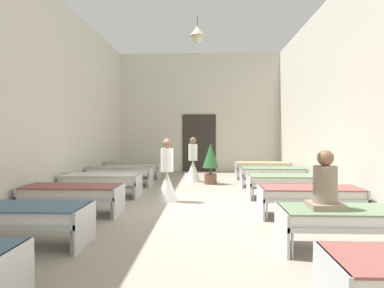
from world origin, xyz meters
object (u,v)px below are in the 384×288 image
Objects in this scene: bed_left_row_3 at (102,180)px; bed_left_row_5 at (134,166)px; bed_right_row_4 at (272,172)px; potted_plant at (211,160)px; bed_right_row_5 at (262,166)px; bed_right_row_2 at (310,194)px; bed_left_row_1 at (21,215)px; bed_right_row_3 at (287,181)px; nurse_mid_aisle at (193,166)px; patient_seated_primary at (325,187)px; bed_right_row_1 at (350,218)px; nurse_near_aisle at (167,179)px; bed_left_row_2 at (73,192)px; bed_left_row_4 at (121,171)px.

bed_left_row_3 is 1.00× the size of bed_left_row_5.
potted_plant reaches higher than bed_right_row_4.
bed_right_row_5 is at bearing 90.00° from bed_right_row_4.
bed_left_row_1 is at bearing -157.60° from bed_right_row_2.
bed_right_row_4 is (0.00, 1.90, 0.00)m from bed_right_row_3.
nurse_mid_aisle is 1.86× the size of patient_seated_primary.
bed_right_row_4 is at bearing 90.00° from bed_right_row_3.
bed_right_row_3 is (0.00, 1.90, 0.00)m from bed_right_row_2.
bed_right_row_1 is 1.90m from bed_right_row_2.
nurse_near_aisle is 3.06m from potted_plant.
bed_left_row_5 is at bearing 121.23° from bed_right_row_1.
potted_plant reaches higher than bed_left_row_1.
bed_right_row_1 is 1.00× the size of bed_left_row_2.
bed_right_row_1 is at bearing -22.40° from bed_left_row_2.
bed_left_row_1 is at bearing -90.00° from bed_left_row_5.
nurse_mid_aisle reaches higher than bed_right_row_5.
bed_left_row_2 is at bearing -137.14° from nurse_near_aisle.
bed_right_row_2 is at bearing -144.64° from nurse_mid_aisle.
nurse_mid_aisle is at bearing 136.77° from potted_plant.
bed_left_row_3 is 3.65m from nurse_mid_aisle.
bed_right_row_2 is 1.28× the size of nurse_mid_aisle.
bed_left_row_2 is (-4.61, 1.90, 0.00)m from bed_right_row_1.
bed_right_row_3 and bed_right_row_4 have the same top height.
bed_left_row_2 is 4.69m from patient_seated_primary.
nurse_mid_aisle is 1.15× the size of potted_plant.
bed_left_row_4 is at bearing 140.49° from bed_right_row_2.
bed_left_row_2 is at bearing 180.00° from bed_right_row_2.
bed_right_row_1 is 8.89m from bed_left_row_5.
bed_left_row_5 is 8.73m from patient_seated_primary.
bed_left_row_5 is 3.11m from potted_plant.
potted_plant is at bearing 65.98° from bed_left_row_1.
bed_left_row_4 is (-4.61, 3.80, 0.00)m from bed_right_row_2.
bed_left_row_5 is 1.28× the size of nurse_near_aisle.
bed_right_row_4 is at bearing 22.40° from bed_left_row_3.
bed_left_row_3 is at bearing -140.49° from bed_right_row_5.
potted_plant is at bearing 40.84° from bed_left_row_3.
bed_right_row_3 is at bearing 84.76° from patient_seated_primary.
bed_right_row_2 is (4.61, 0.00, 0.00)m from bed_left_row_2.
bed_left_row_2 and bed_left_row_4 have the same top height.
bed_right_row_1 is 1.28× the size of nurse_mid_aisle.
bed_left_row_3 is at bearing -90.00° from bed_left_row_4.
bed_left_row_3 is at bearing 90.00° from bed_left_row_2.
bed_right_row_1 is 1.00× the size of bed_left_row_5.
bed_right_row_5 is at bearing 39.51° from bed_left_row_3.
bed_right_row_5 is 1.28× the size of nurse_near_aisle.
bed_right_row_2 is at bearing 0.00° from bed_left_row_2.
bed_right_row_2 is 1.00× the size of bed_right_row_4.
nurse_near_aisle reaches higher than bed_right_row_5.
potted_plant reaches higher than bed_right_row_3.
nurse_near_aisle is (-2.90, 3.32, 0.09)m from bed_right_row_1.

